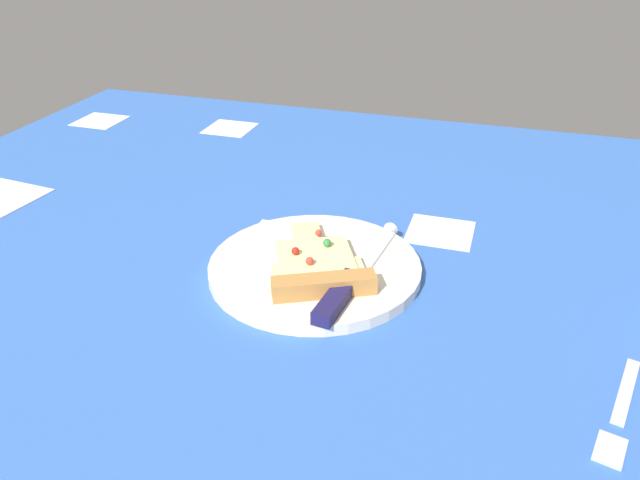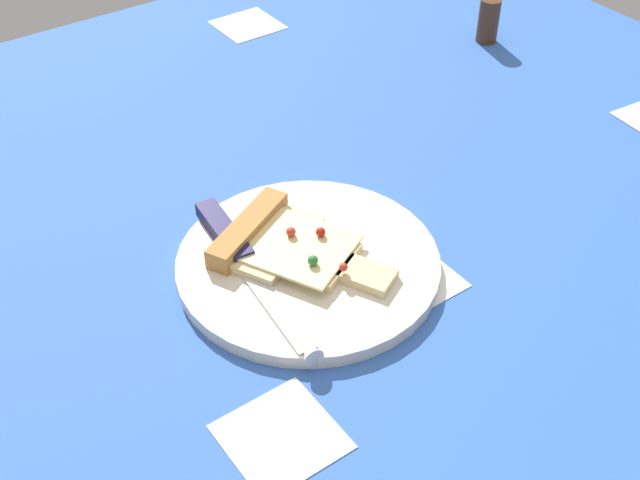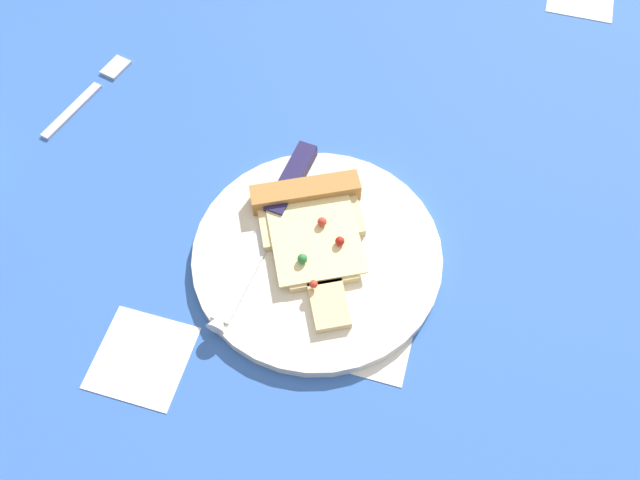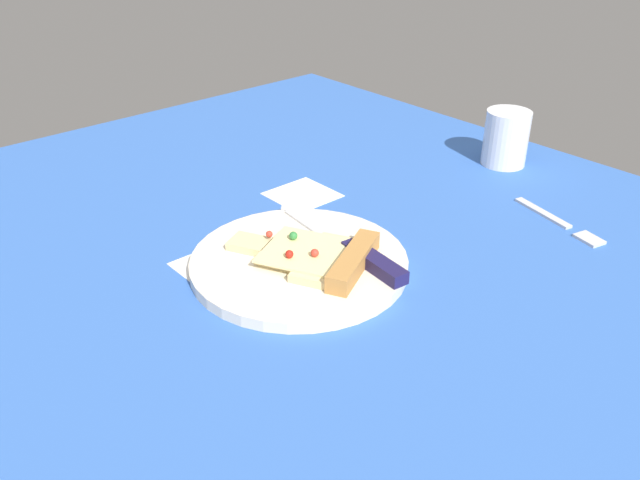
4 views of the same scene
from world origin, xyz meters
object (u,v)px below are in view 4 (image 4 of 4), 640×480
pizza_slice (319,256)px  drinking_glass (506,138)px  knife (350,247)px  plate (299,263)px  fork (562,222)px

pizza_slice → drinking_glass: size_ratio=2.13×
pizza_slice → knife: (0.73, 4.50, -0.18)cm
pizza_slice → drinking_glass: 45.33cm
drinking_glass → knife: bearing=-81.7°
plate → drinking_glass: (-2.81, 46.15, 3.76)cm
pizza_slice → knife: pizza_slice is taller
pizza_slice → drinking_glass: bearing=-20.1°
plate → fork: plate is taller
pizza_slice → knife: bearing=-35.9°
plate → fork: size_ratio=1.74×
pizza_slice → drinking_glass: (-5.14, 44.98, 2.25)cm
knife → drinking_glass: drinking_glass is taller
plate → fork: bearing=66.0°
knife → plate: bearing=157.9°
plate → drinking_glass: 46.39cm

